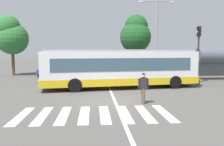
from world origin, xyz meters
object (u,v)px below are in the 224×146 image
object	(u,v)px
parked_car_blue	(48,69)
parked_car_black	(70,69)
city_transit_bus	(120,68)
background_tree_left	(11,35)
bus_stop_shelter	(217,56)
parked_car_teal	(161,69)
traffic_light_far_corner	(198,46)
pedestrian_crossing_street	(143,86)
background_tree_right	(136,34)
parked_car_charcoal	(137,69)
twin_arm_street_lamp	(156,30)
parked_car_white	(93,69)
parked_car_red	(116,69)

from	to	relation	value
parked_car_blue	parked_car_black	size ratio (longest dim) A/B	1.00
city_transit_bus	background_tree_left	distance (m)	16.52
parked_car_black	background_tree_left	distance (m)	8.13
city_transit_bus	bus_stop_shelter	distance (m)	11.71
parked_car_teal	traffic_light_far_corner	size ratio (longest dim) A/B	0.90
pedestrian_crossing_street	background_tree_right	size ratio (longest dim) A/B	0.21
parked_car_charcoal	background_tree_right	world-z (taller)	background_tree_right
twin_arm_street_lamp	parked_car_blue	bearing A→B (deg)	164.68
parked_car_white	background_tree_right	world-z (taller)	background_tree_right
parked_car_white	bus_stop_shelter	size ratio (longest dim) A/B	1.11
pedestrian_crossing_street	parked_car_blue	distance (m)	17.84
parked_car_red	parked_car_white	bearing A→B (deg)	-170.36
parked_car_blue	city_transit_bus	bearing A→B (deg)	-53.24
parked_car_black	parked_car_teal	size ratio (longest dim) A/B	0.97
parked_car_black	twin_arm_street_lamp	world-z (taller)	twin_arm_street_lamp
pedestrian_crossing_street	background_tree_right	bearing A→B (deg)	81.17
city_transit_bus	parked_car_red	distance (m)	10.24
parked_car_teal	bus_stop_shelter	xyz separation A→B (m)	(4.59, -4.55, 1.65)
parked_car_white	parked_car_teal	bearing A→B (deg)	-1.43
bus_stop_shelter	background_tree_right	distance (m)	13.03
city_transit_bus	parked_car_teal	world-z (taller)	city_transit_bus
parked_car_white	traffic_light_far_corner	bearing A→B (deg)	-37.94
parked_car_red	parked_car_charcoal	xyz separation A→B (m)	(2.52, -0.04, 0.00)
parked_car_black	bus_stop_shelter	world-z (taller)	bus_stop_shelter
bus_stop_shelter	background_tree_left	distance (m)	23.45
parked_car_charcoal	background_tree_left	world-z (taller)	background_tree_left
parked_car_blue	twin_arm_street_lamp	bearing A→B (deg)	-15.32
parked_car_black	parked_car_charcoal	bearing A→B (deg)	-0.20
parked_car_teal	twin_arm_street_lamp	world-z (taller)	twin_arm_street_lamp
pedestrian_crossing_street	background_tree_left	distance (m)	21.25
traffic_light_far_corner	background_tree_left	bearing A→B (deg)	155.98
parked_car_charcoal	bus_stop_shelter	xyz separation A→B (m)	(7.40, -5.19, 1.65)
pedestrian_crossing_street	parked_car_charcoal	world-z (taller)	pedestrian_crossing_street
background_tree_left	parked_car_black	bearing A→B (deg)	-5.95
pedestrian_crossing_street	parked_car_teal	size ratio (longest dim) A/B	0.37
city_transit_bus	twin_arm_street_lamp	bearing A→B (deg)	55.47
pedestrian_crossing_street	background_tree_left	size ratio (longest dim) A/B	0.24
parked_car_white	background_tree_right	xyz separation A→B (m)	(6.14, 6.08, 4.66)
twin_arm_street_lamp	background_tree_left	bearing A→B (deg)	166.00
background_tree_right	parked_car_teal	bearing A→B (deg)	-72.37
parked_car_black	bus_stop_shelter	xyz separation A→B (m)	(15.55, -5.22, 1.65)
bus_stop_shelter	parked_car_blue	bearing A→B (deg)	164.16
background_tree_right	parked_car_blue	bearing A→B (deg)	-153.73
parked_car_blue	parked_car_charcoal	world-z (taller)	same
parked_car_black	parked_car_charcoal	xyz separation A→B (m)	(8.15, -0.03, 0.00)
parked_car_black	background_tree_left	world-z (taller)	background_tree_left
parked_car_white	parked_car_charcoal	xyz separation A→B (m)	(5.34, 0.44, 0.00)
city_transit_bus	bus_stop_shelter	bearing A→B (deg)	25.14
twin_arm_street_lamp	parked_car_charcoal	bearing A→B (deg)	113.55
background_tree_left	pedestrian_crossing_street	bearing A→B (deg)	-52.87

